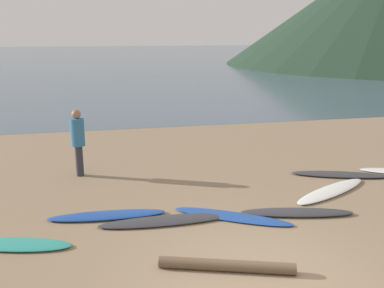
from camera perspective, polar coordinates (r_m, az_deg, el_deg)
The scene contains 11 objects.
ground_plane at distance 15.95m, azimuth -4.14°, elevation 1.14°, with size 120.00×120.00×0.20m, color #8C7559.
ocean_water at distance 66.41m, azimuth -10.72°, elevation 11.41°, with size 140.00×100.00×0.01m, color #475B6B.
surfboard_1 at distance 8.29m, azimuth -22.46°, elevation -12.33°, with size 1.96×0.52×0.07m, color teal.
surfboard_2 at distance 8.95m, azimuth -11.30°, elevation -9.35°, with size 2.38×0.47×0.08m, color #1E479E.
surfboard_3 at distance 8.58m, azimuth -3.48°, elevation -10.19°, with size 2.68×0.50×0.08m, color #333338.
surfboard_4 at distance 8.79m, azimuth 5.40°, elevation -9.64°, with size 2.46×0.46×0.06m, color #1E479E.
surfboard_5 at distance 9.16m, azimuth 13.87°, elevation -8.89°, with size 2.33×0.45×0.09m, color #333338.
surfboard_6 at distance 10.59m, azimuth 18.18°, elevation -5.98°, with size 2.55×0.51×0.08m, color white.
surfboard_7 at distance 11.81m, azimuth 19.17°, elevation -3.88°, with size 2.49×0.49×0.09m, color #333338.
person_0 at distance 11.31m, azimuth -15.07°, elevation 0.87°, with size 0.35×0.35×1.76m.
driftwood_log at distance 7.00m, azimuth 4.65°, elevation -15.91°, with size 0.19×0.19×2.16m, color brown.
Camera 1 is at (-2.20, -5.35, 3.66)m, focal length 39.78 mm.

